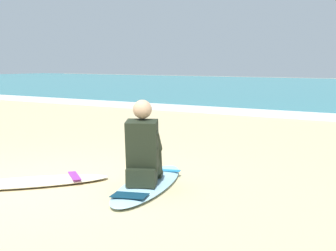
% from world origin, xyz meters
% --- Properties ---
extents(ground_plane, '(80.00, 80.00, 0.00)m').
position_xyz_m(ground_plane, '(0.00, 0.00, 0.00)').
color(ground_plane, '#CCB584').
extents(breaking_foam, '(80.00, 0.90, 0.11)m').
position_xyz_m(breaking_foam, '(0.00, 8.85, 0.06)').
color(breaking_foam, white).
rests_on(breaking_foam, ground).
extents(surfboard_main, '(1.20, 2.17, 0.08)m').
position_xyz_m(surfboard_main, '(1.08, 0.75, 0.04)').
color(surfboard_main, '#9ED1E5').
rests_on(surfboard_main, ground).
extents(surfer_seated, '(0.62, 0.77, 0.95)m').
position_xyz_m(surfer_seated, '(1.11, 0.62, 0.44)').
color(surfer_seated, black).
rests_on(surfer_seated, surfboard_main).
extents(surfboard_spare_near, '(1.54, 1.80, 0.08)m').
position_xyz_m(surfboard_spare_near, '(-0.13, 0.04, 0.04)').
color(surfboard_spare_near, '#EFE5C6').
rests_on(surfboard_spare_near, ground).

